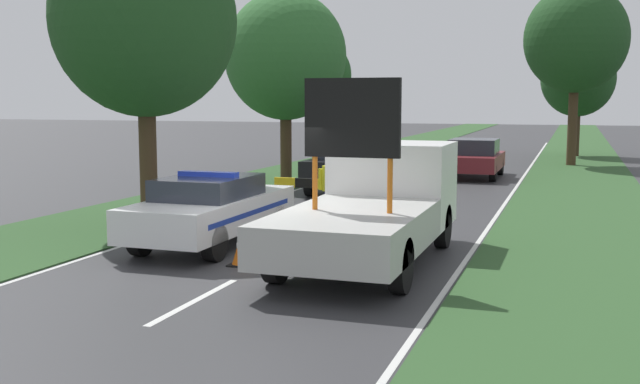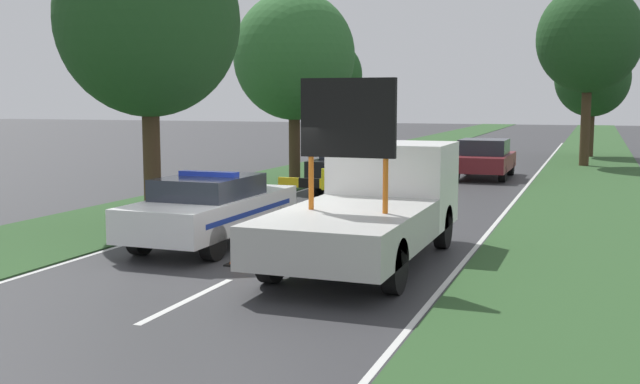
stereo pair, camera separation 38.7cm
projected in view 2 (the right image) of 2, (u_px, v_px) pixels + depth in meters
The scene contains 19 objects.
ground_plane at pixel (263, 264), 13.56m from camera, with size 160.00×160.00×0.00m, color #333335.
lane_markings at pixel (414, 190), 24.63m from camera, with size 6.90×58.79×0.01m.
grass_verge_left at pixel (337, 165), 34.05m from camera, with size 3.92×120.00×0.03m.
grass_verge_right at pixel (592, 173), 30.29m from camera, with size 3.92×120.00×0.03m.
police_car at pixel (212, 208), 15.33m from camera, with size 1.81×4.77×1.52m.
work_truck at pixel (374, 203), 13.92m from camera, with size 2.29×6.00×3.31m.
road_barrier at pixel (341, 187), 18.21m from camera, with size 3.31×0.08×1.03m.
police_officer at pixel (333, 184), 17.80m from camera, with size 0.57×0.37×1.60m.
pedestrian_civilian at pixel (372, 184), 17.42m from camera, with size 0.61×0.39×1.70m.
traffic_cone_near_police at pixel (240, 248), 13.43m from camera, with size 0.46×0.46×0.64m.
traffic_cone_centre_front at pixel (371, 206), 18.80m from camera, with size 0.45×0.45×0.63m.
traffic_cone_near_truck at pixel (307, 225), 16.28m from camera, with size 0.35×0.35×0.49m.
queued_car_sedan_black at pixel (353, 166), 23.83m from camera, with size 1.78×4.11×1.69m.
queued_car_wagon_maroon at pixel (484, 158), 28.33m from camera, with size 1.94×4.21×1.47m.
roadside_tree_near_left at pixel (592, 78), 38.28m from camera, with size 3.76×3.76×6.03m.
roadside_tree_near_right at pixel (329, 76), 33.47m from camera, with size 2.97×2.97×5.62m.
roadside_tree_mid_left at pixel (589, 39), 32.74m from camera, with size 4.52×4.52×8.00m.
roadside_tree_mid_right at pixel (294, 56), 26.53m from camera, with size 4.33×4.33×6.77m.
roadside_tree_far_left at pixel (148, 21), 17.18m from camera, with size 4.23×4.23×6.99m.
Camera 2 is at (5.59, -12.11, 2.96)m, focal length 42.00 mm.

